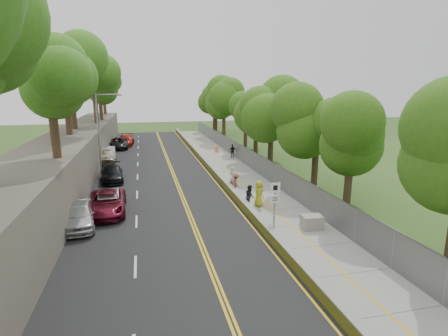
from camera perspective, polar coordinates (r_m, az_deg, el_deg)
The scene contains 26 objects.
ground at distance 24.35m, azimuth 3.22°, elevation -7.35°, with size 140.00×140.00×0.00m, color #33511E.
road at distance 37.85m, azimuth -11.20°, elevation -0.21°, with size 11.20×66.00×0.04m, color black.
sidewalk at distance 38.92m, azimuth 0.57°, elevation 0.40°, with size 4.20×66.00×0.05m, color gray.
jersey_barrier at distance 38.39m, azimuth -2.77°, elevation 0.64°, with size 0.42×66.00×0.60m, color yellow.
rock_embankment at distance 38.08m, azimuth -23.60°, elevation 2.08°, with size 5.00×66.00×4.00m, color #595147.
chainlink_fence at distance 39.27m, azimuth 3.55°, elevation 1.95°, with size 0.04×66.00×2.00m, color slate.
trees_embankment at distance 37.51m, azimuth -24.02°, elevation 14.98°, with size 6.40×66.00×13.00m, color #448422, non-canonical shape.
trees_fenceside at distance 39.34m, azimuth 7.01°, elevation 10.70°, with size 7.00×66.00×14.00m, color #3E731B, non-canonical shape.
streetlight at distance 36.30m, azimuth -19.50°, elevation 6.16°, with size 2.52×0.22×8.00m.
signpost at distance 21.35m, azimuth 8.30°, elevation -4.84°, with size 0.62×0.09×3.10m.
construction_barrel at distance 47.15m, azimuth -1.28°, elevation 3.16°, with size 0.53×0.53×0.86m, color #FB3E07.
concrete_block at distance 22.18m, azimuth 14.13°, elevation -8.54°, with size 1.23×0.92×0.82m, color gray.
car_0 at distance 23.41m, azimuth -22.62°, elevation -7.08°, with size 1.84×4.57×1.56m, color #BABBBF.
car_1 at distance 25.92m, azimuth -18.29°, elevation -5.08°, with size 1.42×4.08×1.35m, color silver.
car_2 at distance 25.32m, azimuth -18.59°, elevation -5.36°, with size 2.46×5.34×1.48m, color maroon.
car_3 at distance 33.93m, azimuth -17.85°, elevation -0.84°, with size 1.97×4.84×1.40m, color black.
car_4 at distance 42.22m, azimuth -18.57°, elevation 1.87°, with size 1.93×4.79×1.63m, color tan.
car_5 at distance 43.04m, azimuth -18.48°, elevation 2.10°, with size 1.77×5.08×1.67m, color #9B9DA2.
car_6 at distance 52.13m, azimuth -16.72°, elevation 3.92°, with size 2.57×5.58×1.55m, color black.
car_7 at distance 54.73m, azimuth -15.77°, elevation 4.38°, with size 2.18×5.37×1.56m, color maroon.
car_8 at distance 56.43m, azimuth -15.70°, elevation 4.61°, with size 1.78×4.43×1.51m, color #B3B3B8.
painter_0 at distance 25.40m, azimuth 5.72°, elevation -4.16°, with size 0.93×0.61×1.91m, color gold.
painter_1 at distance 29.68m, azimuth 1.40°, elevation -1.58°, with size 0.70×0.46×1.93m, color beige.
painter_2 at distance 25.19m, azimuth 4.24°, elevation -4.59°, with size 0.80×0.62×1.64m, color black.
painter_3 at distance 28.66m, azimuth 1.98°, elevation -2.43°, with size 1.04×0.60×1.61m, color brown.
person_far at distance 43.05m, azimuth 1.39°, elevation 2.77°, with size 0.98×0.41×1.67m, color black.
Camera 1 is at (-6.57, -21.90, 8.39)m, focal length 28.00 mm.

